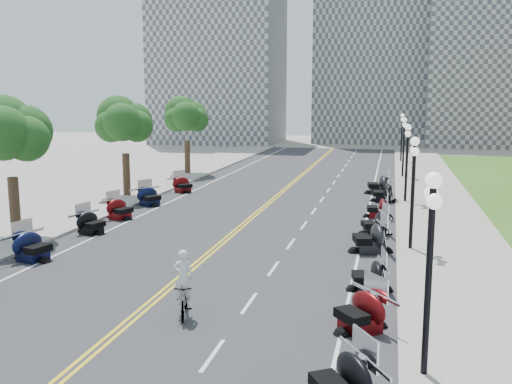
# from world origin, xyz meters

# --- Properties ---
(ground) EXTENTS (160.00, 160.00, 0.00)m
(ground) POSITION_xyz_m (0.00, 0.00, 0.00)
(ground) COLOR gray
(road) EXTENTS (16.00, 90.00, 0.01)m
(road) POSITION_xyz_m (0.00, 10.00, 0.00)
(road) COLOR #333335
(road) RESTS_ON ground
(centerline_yellow_a) EXTENTS (0.12, 90.00, 0.00)m
(centerline_yellow_a) POSITION_xyz_m (-0.12, 10.00, 0.01)
(centerline_yellow_a) COLOR yellow
(centerline_yellow_a) RESTS_ON road
(centerline_yellow_b) EXTENTS (0.12, 90.00, 0.00)m
(centerline_yellow_b) POSITION_xyz_m (0.12, 10.00, 0.01)
(centerline_yellow_b) COLOR yellow
(centerline_yellow_b) RESTS_ON road
(edge_line_north) EXTENTS (0.12, 90.00, 0.00)m
(edge_line_north) POSITION_xyz_m (6.40, 10.00, 0.01)
(edge_line_north) COLOR white
(edge_line_north) RESTS_ON road
(edge_line_south) EXTENTS (0.12, 90.00, 0.00)m
(edge_line_south) POSITION_xyz_m (-6.40, 10.00, 0.01)
(edge_line_south) COLOR white
(edge_line_south) RESTS_ON road
(lane_dash_4) EXTENTS (0.12, 2.00, 0.00)m
(lane_dash_4) POSITION_xyz_m (3.20, -8.00, 0.01)
(lane_dash_4) COLOR white
(lane_dash_4) RESTS_ON road
(lane_dash_5) EXTENTS (0.12, 2.00, 0.00)m
(lane_dash_5) POSITION_xyz_m (3.20, -4.00, 0.01)
(lane_dash_5) COLOR white
(lane_dash_5) RESTS_ON road
(lane_dash_6) EXTENTS (0.12, 2.00, 0.00)m
(lane_dash_6) POSITION_xyz_m (3.20, 0.00, 0.01)
(lane_dash_6) COLOR white
(lane_dash_6) RESTS_ON road
(lane_dash_7) EXTENTS (0.12, 2.00, 0.00)m
(lane_dash_7) POSITION_xyz_m (3.20, 4.00, 0.01)
(lane_dash_7) COLOR white
(lane_dash_7) RESTS_ON road
(lane_dash_8) EXTENTS (0.12, 2.00, 0.00)m
(lane_dash_8) POSITION_xyz_m (3.20, 8.00, 0.01)
(lane_dash_8) COLOR white
(lane_dash_8) RESTS_ON road
(lane_dash_9) EXTENTS (0.12, 2.00, 0.00)m
(lane_dash_9) POSITION_xyz_m (3.20, 12.00, 0.01)
(lane_dash_9) COLOR white
(lane_dash_9) RESTS_ON road
(lane_dash_10) EXTENTS (0.12, 2.00, 0.00)m
(lane_dash_10) POSITION_xyz_m (3.20, 16.00, 0.01)
(lane_dash_10) COLOR white
(lane_dash_10) RESTS_ON road
(lane_dash_11) EXTENTS (0.12, 2.00, 0.00)m
(lane_dash_11) POSITION_xyz_m (3.20, 20.00, 0.01)
(lane_dash_11) COLOR white
(lane_dash_11) RESTS_ON road
(lane_dash_12) EXTENTS (0.12, 2.00, 0.00)m
(lane_dash_12) POSITION_xyz_m (3.20, 24.00, 0.01)
(lane_dash_12) COLOR white
(lane_dash_12) RESTS_ON road
(lane_dash_13) EXTENTS (0.12, 2.00, 0.00)m
(lane_dash_13) POSITION_xyz_m (3.20, 28.00, 0.01)
(lane_dash_13) COLOR white
(lane_dash_13) RESTS_ON road
(lane_dash_14) EXTENTS (0.12, 2.00, 0.00)m
(lane_dash_14) POSITION_xyz_m (3.20, 32.00, 0.01)
(lane_dash_14) COLOR white
(lane_dash_14) RESTS_ON road
(lane_dash_15) EXTENTS (0.12, 2.00, 0.00)m
(lane_dash_15) POSITION_xyz_m (3.20, 36.00, 0.01)
(lane_dash_15) COLOR white
(lane_dash_15) RESTS_ON road
(lane_dash_16) EXTENTS (0.12, 2.00, 0.00)m
(lane_dash_16) POSITION_xyz_m (3.20, 40.00, 0.01)
(lane_dash_16) COLOR white
(lane_dash_16) RESTS_ON road
(lane_dash_17) EXTENTS (0.12, 2.00, 0.00)m
(lane_dash_17) POSITION_xyz_m (3.20, 44.00, 0.01)
(lane_dash_17) COLOR white
(lane_dash_17) RESTS_ON road
(lane_dash_18) EXTENTS (0.12, 2.00, 0.00)m
(lane_dash_18) POSITION_xyz_m (3.20, 48.00, 0.01)
(lane_dash_18) COLOR white
(lane_dash_18) RESTS_ON road
(lane_dash_19) EXTENTS (0.12, 2.00, 0.00)m
(lane_dash_19) POSITION_xyz_m (3.20, 52.00, 0.01)
(lane_dash_19) COLOR white
(lane_dash_19) RESTS_ON road
(sidewalk_north) EXTENTS (5.00, 90.00, 0.15)m
(sidewalk_north) POSITION_xyz_m (10.50, 10.00, 0.07)
(sidewalk_north) COLOR #9E9991
(sidewalk_north) RESTS_ON ground
(sidewalk_south) EXTENTS (5.00, 90.00, 0.15)m
(sidewalk_south) POSITION_xyz_m (-10.50, 10.00, 0.07)
(sidewalk_south) COLOR #9E9991
(sidewalk_south) RESTS_ON ground
(distant_block_a) EXTENTS (18.00, 14.00, 26.00)m
(distant_block_a) POSITION_xyz_m (-18.00, 62.00, 13.00)
(distant_block_a) COLOR gray
(distant_block_a) RESTS_ON ground
(distant_block_b) EXTENTS (16.00, 12.00, 30.00)m
(distant_block_b) POSITION_xyz_m (4.00, 68.00, 15.00)
(distant_block_b) COLOR gray
(distant_block_b) RESTS_ON ground
(distant_block_c) EXTENTS (20.00, 14.00, 22.00)m
(distant_block_c) POSITION_xyz_m (22.00, 65.00, 11.00)
(distant_block_c) COLOR gray
(distant_block_c) RESTS_ON ground
(street_lamp_1) EXTENTS (0.50, 1.20, 4.90)m
(street_lamp_1) POSITION_xyz_m (8.60, -8.00, 2.60)
(street_lamp_1) COLOR black
(street_lamp_1) RESTS_ON sidewalk_north
(street_lamp_2) EXTENTS (0.50, 1.20, 4.90)m
(street_lamp_2) POSITION_xyz_m (8.60, 4.00, 2.60)
(street_lamp_2) COLOR black
(street_lamp_2) RESTS_ON sidewalk_north
(street_lamp_3) EXTENTS (0.50, 1.20, 4.90)m
(street_lamp_3) POSITION_xyz_m (8.60, 16.00, 2.60)
(street_lamp_3) COLOR black
(street_lamp_3) RESTS_ON sidewalk_north
(street_lamp_4) EXTENTS (0.50, 1.20, 4.90)m
(street_lamp_4) POSITION_xyz_m (8.60, 28.00, 2.60)
(street_lamp_4) COLOR black
(street_lamp_4) RESTS_ON sidewalk_north
(street_lamp_5) EXTENTS (0.50, 1.20, 4.90)m
(street_lamp_5) POSITION_xyz_m (8.60, 40.00, 2.60)
(street_lamp_5) COLOR black
(street_lamp_5) RESTS_ON sidewalk_north
(tree_2) EXTENTS (4.80, 4.80, 9.20)m
(tree_2) POSITION_xyz_m (-10.00, 2.00, 4.75)
(tree_2) COLOR #235619
(tree_2) RESTS_ON sidewalk_south
(tree_3) EXTENTS (4.80, 4.80, 9.20)m
(tree_3) POSITION_xyz_m (-10.00, 14.00, 4.75)
(tree_3) COLOR #235619
(tree_3) RESTS_ON sidewalk_south
(tree_4) EXTENTS (4.80, 4.80, 9.20)m
(tree_4) POSITION_xyz_m (-10.00, 26.00, 4.75)
(tree_4) COLOR #235619
(tree_4) RESTS_ON sidewalk_south
(motorcycle_n_3) EXTENTS (2.63, 2.63, 1.33)m
(motorcycle_n_3) POSITION_xyz_m (6.77, -9.73, 0.67)
(motorcycle_n_3) COLOR black
(motorcycle_n_3) RESTS_ON road
(motorcycle_n_4) EXTENTS (2.68, 2.68, 1.33)m
(motorcycle_n_4) POSITION_xyz_m (6.92, -5.46, 0.67)
(motorcycle_n_4) COLOR #590A0C
(motorcycle_n_4) RESTS_ON road
(motorcycle_n_5) EXTENTS (2.07, 2.07, 1.24)m
(motorcycle_n_5) POSITION_xyz_m (7.02, -1.80, 0.62)
(motorcycle_n_5) COLOR black
(motorcycle_n_5) RESTS_ON road
(motorcycle_n_6) EXTENTS (2.60, 2.60, 1.50)m
(motorcycle_n_6) POSITION_xyz_m (6.84, 3.37, 0.75)
(motorcycle_n_6) COLOR black
(motorcycle_n_6) RESTS_ON road
(motorcycle_n_7) EXTENTS (2.31, 2.31, 1.30)m
(motorcycle_n_7) POSITION_xyz_m (6.94, 6.77, 0.65)
(motorcycle_n_7) COLOR black
(motorcycle_n_7) RESTS_ON road
(motorcycle_n_8) EXTENTS (1.93, 1.93, 1.27)m
(motorcycle_n_8) POSITION_xyz_m (6.97, 11.02, 0.64)
(motorcycle_n_8) COLOR #590A0C
(motorcycle_n_8) RESTS_ON road
(motorcycle_n_9) EXTENTS (1.97, 1.97, 1.37)m
(motorcycle_n_9) POSITION_xyz_m (7.21, 16.20, 0.69)
(motorcycle_n_9) COLOR black
(motorcycle_n_9) RESTS_ON road
(motorcycle_n_10) EXTENTS (2.48, 2.48, 1.53)m
(motorcycle_n_10) POSITION_xyz_m (6.79, 19.25, 0.76)
(motorcycle_n_10) COLOR black
(motorcycle_n_10) RESTS_ON road
(motorcycle_s_5) EXTENTS (2.34, 2.34, 1.37)m
(motorcycle_s_5) POSITION_xyz_m (-6.86, -1.23, 0.68)
(motorcycle_s_5) COLOR black
(motorcycle_s_5) RESTS_ON road
(motorcycle_s_6) EXTENTS (2.18, 2.18, 1.24)m
(motorcycle_s_6) POSITION_xyz_m (-6.94, 3.71, 0.62)
(motorcycle_s_6) COLOR black
(motorcycle_s_6) RESTS_ON road
(motorcycle_s_7) EXTENTS (2.34, 2.34, 1.28)m
(motorcycle_s_7) POSITION_xyz_m (-7.13, 7.23, 0.64)
(motorcycle_s_7) COLOR #590A0C
(motorcycle_s_7) RESTS_ON road
(motorcycle_s_8) EXTENTS (2.60, 2.60, 1.31)m
(motorcycle_s_8) POSITION_xyz_m (-7.16, 11.37, 0.65)
(motorcycle_s_8) COLOR black
(motorcycle_s_8) RESTS_ON road
(motorcycle_s_9) EXTENTS (2.50, 2.50, 1.24)m
(motorcycle_s_9) POSITION_xyz_m (-6.93, 16.69, 0.62)
(motorcycle_s_9) COLOR #590A0C
(motorcycle_s_9) RESTS_ON road
(bicycle) EXTENTS (1.01, 1.90, 1.10)m
(bicycle) POSITION_xyz_m (1.49, -5.56, 0.55)
(bicycle) COLOR #A51414
(bicycle) RESTS_ON road
(cyclist_rider) EXTENTS (0.66, 0.43, 1.80)m
(cyclist_rider) POSITION_xyz_m (1.49, -5.56, 2.00)
(cyclist_rider) COLOR white
(cyclist_rider) RESTS_ON bicycle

